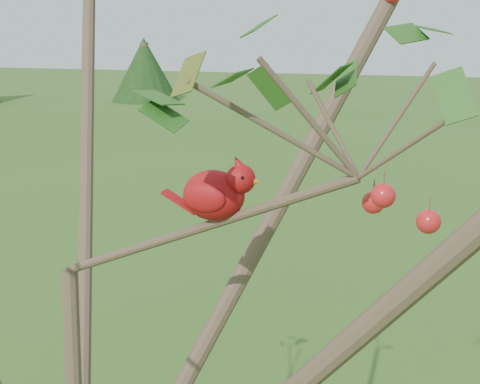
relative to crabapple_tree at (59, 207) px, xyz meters
The scene contains 3 objects.
crabapple_tree is the anchor object (origin of this frame).
cardinal 0.29m from the crabapple_tree, 19.80° to the left, with size 0.19×0.10×0.13m.
distant_trees 24.81m from the crabapple_tree, 90.29° to the left, with size 40.11×16.56×3.80m.
Camera 1 is at (0.73, -1.01, 2.43)m, focal length 50.00 mm.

